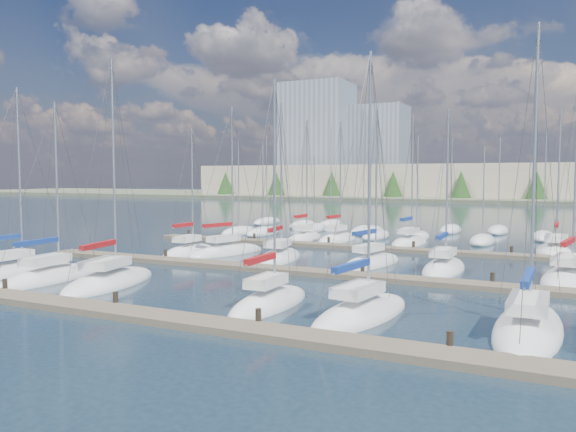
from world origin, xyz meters
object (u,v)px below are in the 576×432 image
at_px(sailboat_p, 409,243).
at_px(sailboat_i, 227,252).
at_px(sailboat_d, 269,303).
at_px(sailboat_h, 189,252).
at_px(sailboat_l, 444,268).
at_px(sailboat_e, 362,313).
at_px(sailboat_c, 110,281).
at_px(sailboat_o, 337,239).
at_px(sailboat_b, 51,277).
at_px(sailboat_q, 556,251).
at_px(sailboat_m, 570,277).
at_px(sailboat_a, 12,272).
at_px(sailboat_k, 371,263).
at_px(sailboat_f, 528,328).
at_px(sailboat_j, 279,258).
at_px(sailboat_n, 304,238).

xyz_separation_m(sailboat_p, sailboat_i, (-12.11, -13.40, 0.01)).
bearing_deg(sailboat_d, sailboat_h, 136.60).
distance_m(sailboat_i, sailboat_l, 17.98).
relative_size(sailboat_i, sailboat_e, 1.01).
distance_m(sailboat_c, sailboat_e, 16.22).
bearing_deg(sailboat_o, sailboat_b, -100.09).
distance_m(sailboat_q, sailboat_i, 27.87).
distance_m(sailboat_p, sailboat_m, 19.55).
bearing_deg(sailboat_a, sailboat_k, 36.31).
bearing_deg(sailboat_m, sailboat_f, -87.95).
xyz_separation_m(sailboat_a, sailboat_j, (12.93, 13.63, 0.01)).
distance_m(sailboat_i, sailboat_f, 28.18).
relative_size(sailboat_n, sailboat_h, 1.15).
relative_size(sailboat_m, sailboat_k, 1.10).
bearing_deg(sailboat_l, sailboat_e, -94.07).
bearing_deg(sailboat_f, sailboat_d, -176.67).
distance_m(sailboat_b, sailboat_o, 29.33).
height_order(sailboat_o, sailboat_k, sailboat_o).
bearing_deg(sailboat_a, sailboat_e, 0.04).
bearing_deg(sailboat_j, sailboat_h, 173.03).
relative_size(sailboat_b, sailboat_l, 1.00).
bearing_deg(sailboat_l, sailboat_c, -141.52).
bearing_deg(sailboat_d, sailboat_e, -1.28).
distance_m(sailboat_o, sailboat_c, 27.86).
bearing_deg(sailboat_d, sailboat_n, 110.35).
bearing_deg(sailboat_n, sailboat_a, -108.49).
bearing_deg(sailboat_a, sailboat_l, 30.41).
xyz_separation_m(sailboat_a, sailboat_h, (4.70, 13.21, 0.00)).
distance_m(sailboat_a, sailboat_l, 29.06).
xyz_separation_m(sailboat_m, sailboat_e, (-8.77, -14.70, 0.01)).
height_order(sailboat_n, sailboat_q, sailboat_n).
relative_size(sailboat_b, sailboat_e, 0.92).
bearing_deg(sailboat_f, sailboat_b, -178.81).
bearing_deg(sailboat_q, sailboat_m, -85.23).
xyz_separation_m(sailboat_q, sailboat_c, (-24.07, -27.06, 0.01)).
distance_m(sailboat_h, sailboat_c, 13.43).
relative_size(sailboat_p, sailboat_j, 1.01).
distance_m(sailboat_a, sailboat_c, 8.27).
height_order(sailboat_n, sailboat_b, sailboat_n).
height_order(sailboat_n, sailboat_a, sailboat_a).
distance_m(sailboat_f, sailboat_d, 11.92).
xyz_separation_m(sailboat_c, sailboat_f, (23.26, -0.35, 0.00)).
xyz_separation_m(sailboat_l, sailboat_e, (-1.01, -14.67, 0.00)).
height_order(sailboat_q, sailboat_e, sailboat_q).
height_order(sailboat_p, sailboat_h, sailboat_p).
relative_size(sailboat_m, sailboat_f, 0.98).
height_order(sailboat_n, sailboat_d, sailboat_n).
distance_m(sailboat_k, sailboat_d, 14.65).
bearing_deg(sailboat_j, sailboat_n, 96.30).
height_order(sailboat_b, sailboat_k, sailboat_k).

